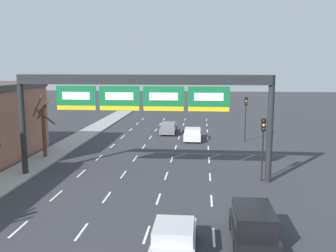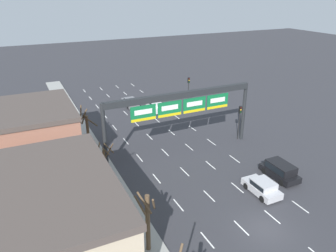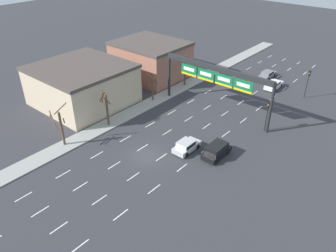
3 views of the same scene
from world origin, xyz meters
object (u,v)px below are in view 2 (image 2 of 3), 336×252
object	(u,v)px
sign_gantry	(181,103)
tree_bare_closest	(105,162)
suv_black	(280,170)
traffic_light_mid_block	(189,86)
car_grey	(130,102)
car_silver	(262,187)
tree_bare_furthest	(87,129)
tree_bare_second	(148,220)
traffic_light_near_gantry	(240,116)
car_white	(156,106)

from	to	relation	value
sign_gantry	tree_bare_closest	distance (m)	11.05
suv_black	traffic_light_mid_block	world-z (taller)	traffic_light_mid_block
car_grey	car_silver	distance (m)	29.72
car_grey	tree_bare_furthest	distance (m)	16.71
car_silver	tree_bare_second	bearing A→B (deg)	-170.01
traffic_light_near_gantry	traffic_light_mid_block	size ratio (longest dim) A/B	0.93
tree_bare_second	tree_bare_furthest	xyz separation A→B (m)	(-0.21, 18.57, -0.06)
traffic_light_near_gantry	tree_bare_furthest	size ratio (longest dim) A/B	0.82
car_white	car_grey	size ratio (longest dim) A/B	1.00
sign_gantry	traffic_light_mid_block	bearing A→B (deg)	58.19
car_white	car_grey	xyz separation A→B (m)	(-3.06, 3.85, 0.01)
sign_gantry	traffic_light_mid_block	xyz separation A→B (m)	(8.98, 14.47, -2.78)
car_silver	tree_bare_furthest	xyz separation A→B (m)	(-12.94, 16.33, 2.05)
suv_black	tree_bare_furthest	size ratio (longest dim) A/B	0.76
sign_gantry	tree_bare_furthest	size ratio (longest dim) A/B	3.34
car_white	tree_bare_closest	distance (m)	22.28
car_grey	traffic_light_mid_block	distance (m)	10.08
tree_bare_second	tree_bare_closest	bearing A→B (deg)	92.32
car_grey	tree_bare_closest	bearing A→B (deg)	-115.16
car_silver	traffic_light_mid_block	xyz separation A→B (m)	(5.83, 25.47, 2.71)
suv_black	car_silver	world-z (taller)	suv_black
car_silver	traffic_light_near_gantry	distance (m)	12.70
car_silver	tree_bare_furthest	distance (m)	20.94
traffic_light_mid_block	car_white	bearing A→B (deg)	177.39
car_silver	tree_bare_furthest	bearing A→B (deg)	128.39
tree_bare_closest	car_white	bearing A→B (deg)	53.39
car_silver	traffic_light_near_gantry	bearing A→B (deg)	63.94
sign_gantry	car_white	bearing A→B (deg)	77.57
traffic_light_mid_block	tree_bare_closest	distance (m)	25.85
sign_gantry	traffic_light_mid_block	world-z (taller)	sign_gantry
sign_gantry	tree_bare_closest	xyz separation A→B (m)	(-9.99, -3.08, -3.59)
car_white	tree_bare_furthest	bearing A→B (deg)	-144.22
traffic_light_near_gantry	tree_bare_furthest	xyz separation A→B (m)	(-18.41, 5.14, -0.42)
sign_gantry	traffic_light_mid_block	size ratio (longest dim) A/B	3.78
sign_gantry	traffic_light_near_gantry	distance (m)	9.14
suv_black	tree_bare_second	distance (m)	16.87
sign_gantry	suv_black	xyz separation A→B (m)	(6.76, -9.50, -5.32)
sign_gantry	traffic_light_near_gantry	xyz separation A→B (m)	(8.62, 0.20, -3.01)
traffic_light_mid_block	tree_bare_furthest	world-z (taller)	tree_bare_furthest
traffic_light_near_gantry	tree_bare_closest	xyz separation A→B (m)	(-18.61, -3.28, -0.59)
suv_black	car_grey	xyz separation A→B (m)	(-6.57, 28.08, -0.20)
traffic_light_near_gantry	tree_bare_second	distance (m)	22.62
car_silver	traffic_light_mid_block	size ratio (longest dim) A/B	0.81
suv_black	car_white	bearing A→B (deg)	98.24
sign_gantry	suv_black	world-z (taller)	sign_gantry
suv_black	tree_bare_second	world-z (taller)	tree_bare_second
tree_bare_closest	tree_bare_second	world-z (taller)	tree_bare_second
tree_bare_closest	tree_bare_furthest	world-z (taller)	tree_bare_furthest
tree_bare_closest	tree_bare_furthest	size ratio (longest dim) A/B	0.89
car_white	tree_bare_second	bearing A→B (deg)	-114.63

